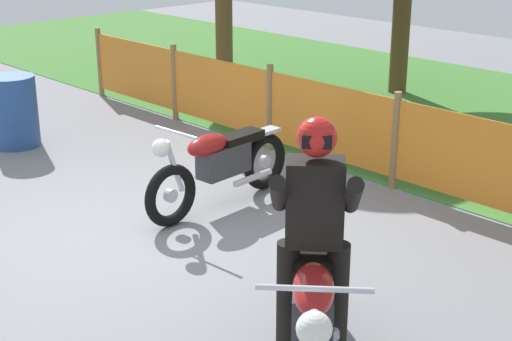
# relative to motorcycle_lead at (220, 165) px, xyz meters

# --- Properties ---
(ground) EXTENTS (24.00, 24.00, 0.02)m
(ground) POSITION_rel_motorcycle_lead_xyz_m (-0.04, -1.09, -0.45)
(ground) COLOR gray
(grass_verge) EXTENTS (24.00, 5.99, 0.01)m
(grass_verge) POSITION_rel_motorcycle_lead_xyz_m (-0.04, 4.66, -0.44)
(grass_verge) COLOR #427A33
(grass_verge) RESTS_ON ground
(barrier_fence) EXTENTS (9.37, 0.08, 1.05)m
(barrier_fence) POSITION_rel_motorcycle_lead_xyz_m (-0.04, 1.66, 0.10)
(barrier_fence) COLOR olive
(barrier_fence) RESTS_ON ground
(motorcycle_lead) EXTENTS (0.57, 1.92, 0.91)m
(motorcycle_lead) POSITION_rel_motorcycle_lead_xyz_m (0.00, 0.00, 0.00)
(motorcycle_lead) COLOR black
(motorcycle_lead) RESTS_ON ground
(motorcycle_trailing) EXTENTS (1.51, 1.65, 1.00)m
(motorcycle_trailing) POSITION_rel_motorcycle_lead_xyz_m (2.60, -1.52, 0.05)
(motorcycle_trailing) COLOR black
(motorcycle_trailing) RESTS_ON ground
(rider_trailing) EXTENTS (0.73, 0.73, 1.69)m
(rider_trailing) POSITION_rel_motorcycle_lead_xyz_m (2.47, -1.36, 0.48)
(rider_trailing) COLOR black
(rider_trailing) RESTS_ON ground
(oil_drum) EXTENTS (0.58, 0.58, 0.88)m
(oil_drum) POSITION_rel_motorcycle_lead_xyz_m (-3.25, -0.52, -0.00)
(oil_drum) COLOR navy
(oil_drum) RESTS_ON ground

